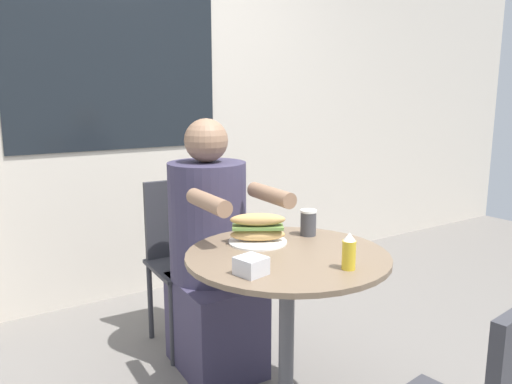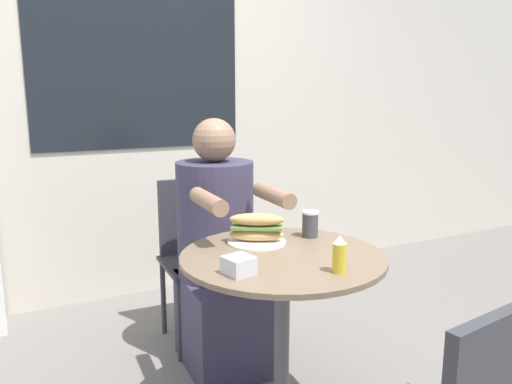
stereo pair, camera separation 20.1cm
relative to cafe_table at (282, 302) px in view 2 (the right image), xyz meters
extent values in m
cube|color=beige|center=(0.00, 1.71, 0.86)|extent=(8.00, 0.08, 2.80)
cube|color=black|center=(-0.08, 1.66, 1.10)|extent=(1.33, 0.01, 1.33)
cylinder|color=brown|center=(0.00, 0.00, 0.18)|extent=(0.77, 0.77, 0.02)
cylinder|color=#515156|center=(0.00, 0.00, -0.18)|extent=(0.06, 0.06, 0.70)
cube|color=#333338|center=(-0.01, 0.84, -0.10)|extent=(0.40, 0.40, 0.02)
cube|color=#333338|center=(0.00, 1.01, 0.12)|extent=(0.35, 0.05, 0.42)
cylinder|color=#333338|center=(0.14, 0.67, -0.33)|extent=(0.03, 0.03, 0.43)
cylinder|color=#333338|center=(-0.19, 0.68, -0.33)|extent=(0.03, 0.03, 0.43)
cylinder|color=#333338|center=(0.16, 1.00, -0.33)|extent=(0.03, 0.03, 0.43)
cylinder|color=#333338|center=(-0.17, 1.01, -0.33)|extent=(0.03, 0.03, 0.43)
cube|color=#38334C|center=(-0.02, 0.55, -0.32)|extent=(0.37, 0.48, 0.45)
cylinder|color=#38334C|center=(-0.01, 0.62, 0.19)|extent=(0.37, 0.37, 0.56)
sphere|color=#8E6B51|center=(-0.01, 0.62, 0.57)|extent=(0.20, 0.20, 0.20)
cylinder|color=#8E6B51|center=(0.12, 0.28, 0.36)|extent=(0.08, 0.30, 0.07)
cylinder|color=#8E6B51|center=(-0.18, 0.30, 0.36)|extent=(0.08, 0.30, 0.07)
cylinder|color=white|center=(-0.02, 0.18, 0.20)|extent=(0.24, 0.24, 0.01)
ellipsoid|color=tan|center=(-0.02, 0.18, 0.23)|extent=(0.23, 0.18, 0.05)
cube|color=olive|center=(-0.02, 0.18, 0.26)|extent=(0.21, 0.17, 0.01)
ellipsoid|color=tan|center=(-0.02, 0.18, 0.29)|extent=(0.23, 0.18, 0.05)
cylinder|color=#424247|center=(0.22, 0.15, 0.24)|extent=(0.07, 0.07, 0.10)
cylinder|color=white|center=(0.22, 0.15, 0.30)|extent=(0.07, 0.07, 0.01)
cube|color=silver|center=(-0.23, -0.11, 0.22)|extent=(0.11, 0.11, 0.06)
cylinder|color=gold|center=(0.07, -0.25, 0.24)|extent=(0.05, 0.05, 0.10)
cone|color=white|center=(0.07, -0.25, 0.31)|extent=(0.04, 0.04, 0.03)
camera|label=1|loc=(-1.08, -1.44, 0.78)|focal=35.00mm
camera|label=2|loc=(-0.91, -1.54, 0.78)|focal=35.00mm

